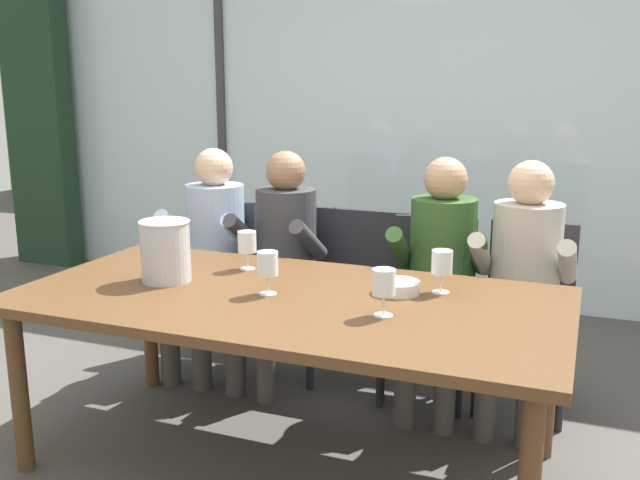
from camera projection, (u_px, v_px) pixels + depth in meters
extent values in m
plane|color=#4C4742|center=(363.00, 372.00, 3.83)|extent=(14.00, 14.00, 0.00)
cube|color=silver|center=(431.00, 120.00, 4.89)|extent=(7.37, 0.03, 2.60)
cube|color=#38383D|center=(222.00, 116.00, 5.47)|extent=(0.06, 0.06, 2.60)
cube|color=#568942|center=(501.00, 134.00, 8.53)|extent=(13.37, 2.40, 1.89)
cube|color=#1E3823|center=(39.00, 113.00, 5.92)|extent=(0.56, 0.20, 2.60)
cube|color=brown|center=(288.00, 300.00, 2.76)|extent=(2.17, 1.09, 0.04)
cylinder|color=brown|center=(19.00, 391.00, 2.79)|extent=(0.07, 0.07, 0.69)
cylinder|color=brown|center=(149.00, 322.00, 3.60)|extent=(0.07, 0.07, 0.69)
cylinder|color=brown|center=(548.00, 380.00, 2.90)|extent=(0.07, 0.07, 0.69)
cube|color=#232328|center=(210.00, 283.00, 3.91)|extent=(0.49, 0.49, 0.03)
cube|color=#232328|center=(222.00, 237.00, 4.05)|extent=(0.42, 0.09, 0.42)
cylinder|color=#232328|center=(165.00, 331.00, 3.83)|extent=(0.04, 0.04, 0.44)
cylinder|color=#232328|center=(230.00, 337.00, 3.74)|extent=(0.04, 0.04, 0.44)
cylinder|color=#232328|center=(194.00, 310.00, 4.18)|extent=(0.04, 0.04, 0.44)
cylinder|color=#232328|center=(254.00, 315.00, 4.09)|extent=(0.04, 0.04, 0.44)
cube|color=#232328|center=(288.00, 291.00, 3.76)|extent=(0.46, 0.46, 0.03)
cube|color=#232328|center=(301.00, 243.00, 3.89)|extent=(0.42, 0.05, 0.42)
cylinder|color=#232328|center=(242.00, 340.00, 3.69)|extent=(0.04, 0.04, 0.44)
cylinder|color=#232328|center=(309.00, 348.00, 3.57)|extent=(0.04, 0.04, 0.44)
cylinder|color=#232328|center=(270.00, 318.00, 4.04)|extent=(0.04, 0.04, 0.44)
cylinder|color=#232328|center=(332.00, 325.00, 3.92)|extent=(0.04, 0.04, 0.44)
cube|color=#232328|center=(357.00, 299.00, 3.62)|extent=(0.44, 0.44, 0.03)
cube|color=#232328|center=(369.00, 249.00, 3.76)|extent=(0.42, 0.04, 0.42)
cylinder|color=#232328|center=(310.00, 349.00, 3.57)|extent=(0.04, 0.04, 0.44)
cylinder|color=#232328|center=(381.00, 359.00, 3.43)|extent=(0.04, 0.04, 0.44)
cylinder|color=#232328|center=(335.00, 326.00, 3.91)|extent=(0.04, 0.04, 0.44)
cylinder|color=#232328|center=(401.00, 334.00, 3.78)|extent=(0.04, 0.04, 0.44)
cube|color=#232328|center=(427.00, 310.00, 3.44)|extent=(0.47, 0.47, 0.03)
cube|color=#232328|center=(435.00, 257.00, 3.58)|extent=(0.42, 0.06, 0.42)
cylinder|color=#232328|center=(380.00, 364.00, 3.37)|extent=(0.04, 0.04, 0.44)
cylinder|color=#232328|center=(459.00, 374.00, 3.26)|extent=(0.04, 0.04, 0.44)
cylinder|color=#232328|center=(396.00, 338.00, 3.73)|extent=(0.04, 0.04, 0.44)
cylinder|color=#232328|center=(468.00, 345.00, 3.61)|extent=(0.04, 0.04, 0.44)
cube|color=#232328|center=(525.00, 318.00, 3.32)|extent=(0.44, 0.44, 0.03)
cube|color=#232328|center=(532.00, 263.00, 3.46)|extent=(0.42, 0.04, 0.42)
cylinder|color=#232328|center=(476.00, 373.00, 3.27)|extent=(0.04, 0.04, 0.44)
cylinder|color=#232328|center=(561.00, 386.00, 3.13)|extent=(0.04, 0.04, 0.44)
cylinder|color=#232328|center=(488.00, 345.00, 3.62)|extent=(0.04, 0.04, 0.44)
cylinder|color=#232328|center=(566.00, 356.00, 3.48)|extent=(0.04, 0.04, 0.44)
cylinder|color=#9EB2D1|center=(216.00, 231.00, 3.87)|extent=(0.34, 0.34, 0.52)
sphere|color=#DBAD89|center=(214.00, 168.00, 3.79)|extent=(0.21, 0.21, 0.21)
cube|color=#47423D|center=(186.00, 285.00, 3.76)|extent=(0.16, 0.41, 0.13)
cube|color=#47423D|center=(217.00, 287.00, 3.71)|extent=(0.16, 0.41, 0.13)
cylinder|color=#47423D|center=(170.00, 342.00, 3.63)|extent=(0.10, 0.10, 0.47)
cylinder|color=#47423D|center=(201.00, 345.00, 3.58)|extent=(0.10, 0.10, 0.47)
cylinder|color=#9EB2D1|center=(174.00, 229.00, 3.80)|extent=(0.11, 0.33, 0.26)
cylinder|color=#9EB2D1|center=(238.00, 233.00, 3.70)|extent=(0.11, 0.33, 0.26)
cylinder|color=#38383D|center=(286.00, 237.00, 3.71)|extent=(0.34, 0.34, 0.52)
sphere|color=#936B4C|center=(286.00, 171.00, 3.64)|extent=(0.21, 0.21, 0.21)
cube|color=#47423D|center=(254.00, 292.00, 3.63)|extent=(0.15, 0.41, 0.13)
cube|color=#47423D|center=(284.00, 296.00, 3.56)|extent=(0.15, 0.41, 0.13)
cylinder|color=#47423D|center=(235.00, 351.00, 3.51)|extent=(0.10, 0.10, 0.47)
cylinder|color=#47423D|center=(266.00, 357.00, 3.44)|extent=(0.10, 0.10, 0.47)
cylinder|color=#38383D|center=(244.00, 234.00, 3.68)|extent=(0.10, 0.33, 0.26)
cylinder|color=#38383D|center=(309.00, 240.00, 3.52)|extent=(0.10, 0.33, 0.26)
cylinder|color=#2D5123|center=(443.00, 251.00, 3.41)|extent=(0.34, 0.34, 0.52)
sphere|color=tan|center=(445.00, 179.00, 3.34)|extent=(0.21, 0.21, 0.21)
cube|color=#47423D|center=(415.00, 312.00, 3.31)|extent=(0.15, 0.41, 0.13)
cube|color=#47423D|center=(453.00, 316.00, 3.26)|extent=(0.15, 0.41, 0.13)
cylinder|color=#47423D|center=(405.00, 378.00, 3.18)|extent=(0.10, 0.10, 0.47)
cylinder|color=#47423D|center=(445.00, 383.00, 3.13)|extent=(0.10, 0.10, 0.47)
cylinder|color=#2D5123|center=(400.00, 248.00, 3.36)|extent=(0.10, 0.33, 0.26)
cylinder|color=#2D5123|center=(480.00, 254.00, 3.24)|extent=(0.10, 0.33, 0.26)
cylinder|color=#B7AD9E|center=(526.00, 258.00, 3.27)|extent=(0.33, 0.33, 0.52)
sphere|color=#DBAD89|center=(531.00, 183.00, 3.20)|extent=(0.21, 0.21, 0.21)
cube|color=#47423D|center=(497.00, 321.00, 3.18)|extent=(0.14, 0.40, 0.13)
cube|color=#47423D|center=(538.00, 326.00, 3.12)|extent=(0.14, 0.40, 0.13)
cylinder|color=#47423D|center=(486.00, 390.00, 3.06)|extent=(0.10, 0.10, 0.47)
cylinder|color=#47423D|center=(529.00, 397.00, 2.99)|extent=(0.10, 0.10, 0.47)
cylinder|color=#B7AD9E|center=(481.00, 255.00, 3.23)|extent=(0.09, 0.33, 0.26)
cylinder|color=#B7AD9E|center=(567.00, 263.00, 3.09)|extent=(0.09, 0.33, 0.26)
cylinder|color=#B7B7BC|center=(166.00, 251.00, 2.94)|extent=(0.21, 0.21, 0.25)
torus|color=silver|center=(164.00, 222.00, 2.91)|extent=(0.22, 0.22, 0.01)
cylinder|color=silver|center=(398.00, 287.00, 2.78)|extent=(0.17, 0.17, 0.05)
cylinder|color=silver|center=(383.00, 315.00, 2.51)|extent=(0.07, 0.07, 0.00)
cylinder|color=silver|center=(383.00, 305.00, 2.50)|extent=(0.01, 0.01, 0.07)
cylinder|color=silver|center=(384.00, 282.00, 2.49)|extent=(0.08, 0.08, 0.09)
cylinder|color=maroon|center=(384.00, 289.00, 2.49)|extent=(0.07, 0.07, 0.04)
cylinder|color=silver|center=(248.00, 269.00, 3.15)|extent=(0.07, 0.07, 0.00)
cylinder|color=silver|center=(247.00, 260.00, 3.14)|extent=(0.01, 0.01, 0.07)
cylinder|color=silver|center=(247.00, 242.00, 3.12)|extent=(0.08, 0.08, 0.09)
cylinder|color=maroon|center=(247.00, 248.00, 3.12)|extent=(0.07, 0.07, 0.04)
cylinder|color=silver|center=(441.00, 292.00, 2.79)|extent=(0.07, 0.07, 0.00)
cylinder|color=silver|center=(441.00, 283.00, 2.78)|extent=(0.01, 0.01, 0.07)
cylinder|color=silver|center=(442.00, 262.00, 2.76)|extent=(0.08, 0.08, 0.09)
cylinder|color=maroon|center=(442.00, 268.00, 2.77)|extent=(0.07, 0.07, 0.04)
cylinder|color=silver|center=(268.00, 294.00, 2.77)|extent=(0.07, 0.07, 0.00)
cylinder|color=silver|center=(268.00, 284.00, 2.76)|extent=(0.01, 0.01, 0.07)
cylinder|color=silver|center=(268.00, 263.00, 2.74)|extent=(0.08, 0.08, 0.09)
cylinder|color=#560C1E|center=(268.00, 270.00, 2.75)|extent=(0.07, 0.07, 0.04)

